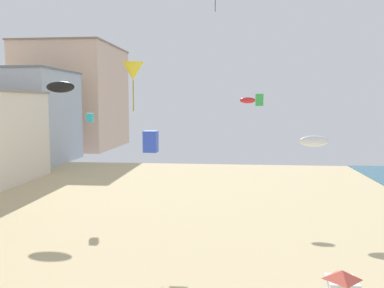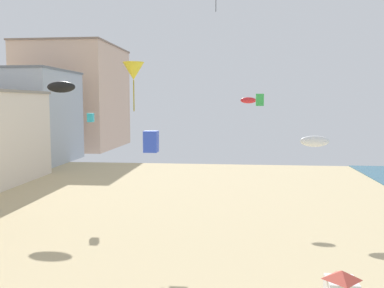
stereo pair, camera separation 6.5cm
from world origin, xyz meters
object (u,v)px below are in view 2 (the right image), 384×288
object	(u,v)px
kite_blue_box	(151,141)
kite_black_parafoil	(61,87)
kite_white_parafoil_2	(315,141)
kite_cyan_box	(91,118)
kite_yellow_delta	(133,71)
kite_red_parafoil	(248,100)
kite_green_box	(260,100)

from	to	relation	value
kite_blue_box	kite_black_parafoil	distance (m)	14.53
kite_black_parafoil	kite_white_parafoil_2	world-z (taller)	kite_black_parafoil
kite_blue_box	kite_cyan_box	bearing A→B (deg)	129.07
kite_white_parafoil_2	kite_cyan_box	bearing A→B (deg)	170.82
kite_yellow_delta	kite_white_parafoil_2	distance (m)	14.54
kite_yellow_delta	kite_black_parafoil	world-z (taller)	kite_yellow_delta
kite_yellow_delta	kite_red_parafoil	bearing A→B (deg)	43.41
kite_green_box	kite_black_parafoil	xyz separation A→B (m)	(-17.20, 6.63, 1.21)
kite_cyan_box	kite_green_box	distance (m)	15.45
kite_yellow_delta	kite_red_parafoil	world-z (taller)	kite_yellow_delta
kite_white_parafoil_2	kite_green_box	bearing A→B (deg)	-147.22
kite_blue_box	kite_white_parafoil_2	distance (m)	12.82
kite_yellow_delta	kite_green_box	world-z (taller)	kite_yellow_delta
kite_blue_box	kite_green_box	distance (m)	8.16
kite_yellow_delta	kite_white_parafoil_2	size ratio (longest dim) A/B	1.64
kite_blue_box	kite_black_parafoil	bearing A→B (deg)	136.34
kite_green_box	kite_white_parafoil_2	size ratio (longest dim) A/B	0.39
kite_cyan_box	kite_red_parafoil	bearing A→B (deg)	11.87
kite_blue_box	kite_cyan_box	size ratio (longest dim) A/B	1.78
kite_red_parafoil	kite_white_parafoil_2	size ratio (longest dim) A/B	0.66
kite_yellow_delta	kite_white_parafoil_2	bearing A→B (deg)	9.38
kite_yellow_delta	kite_cyan_box	bearing A→B (deg)	134.77
kite_yellow_delta	kite_blue_box	world-z (taller)	kite_yellow_delta
kite_blue_box	kite_white_parafoil_2	world-z (taller)	kite_blue_box
kite_red_parafoil	kite_black_parafoil	xyz separation A→B (m)	(-16.70, -2.06, 1.19)
kite_red_parafoil	kite_green_box	bearing A→B (deg)	-86.71
kite_cyan_box	kite_blue_box	bearing A→B (deg)	-50.93
kite_blue_box	kite_black_parafoil	xyz separation A→B (m)	(-10.12, 9.66, 3.90)
kite_white_parafoil_2	kite_red_parafoil	bearing A→B (deg)	129.38
kite_green_box	kite_red_parafoil	bearing A→B (deg)	93.29
kite_yellow_delta	kite_red_parafoil	size ratio (longest dim) A/B	2.49
kite_green_box	kite_red_parafoil	size ratio (longest dim) A/B	0.59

